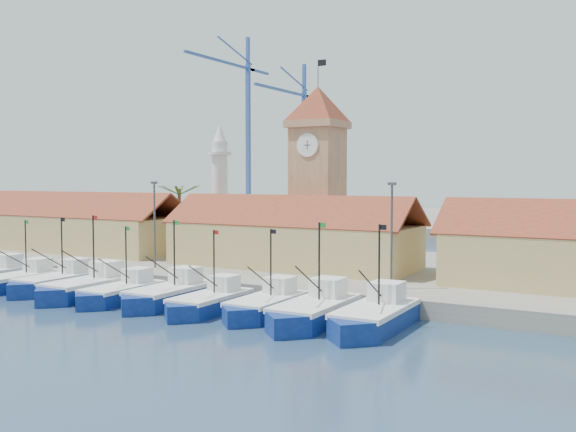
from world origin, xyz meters
The scene contains 20 objects.
ground centered at (0.00, 0.00, 0.00)m, with size 400.00×400.00×0.00m, color #1B3449.
quay centered at (0.00, 24.00, 0.75)m, with size 140.00×32.00×1.50m, color gray.
terminal centered at (0.00, 110.00, 1.00)m, with size 240.00×80.00×2.00m, color gray.
boat_1 centered at (-20.72, 2.10, 0.74)m, with size 3.44×9.43×7.13m.
boat_2 centered at (-16.45, 2.80, 0.77)m, with size 3.61×9.89×7.49m.
boat_3 centered at (-11.42, 1.98, 0.82)m, with size 3.81×10.44×7.90m.
boat_4 centered at (-7.33, 1.97, 0.72)m, with size 3.38×9.25×7.00m.
boat_5 centered at (-2.71, 2.89, 0.79)m, with size 3.70×10.15×7.68m.
boat_6 centered at (2.04, 2.21, 0.73)m, with size 3.40×9.31×7.05m.
boat_7 centered at (6.79, 3.27, 0.75)m, with size 3.49×9.56×7.24m.
boat_8 centered at (11.31, 2.72, 0.83)m, with size 3.86×10.57×8.00m.
boat_9 centered at (15.96, 3.13, 0.83)m, with size 3.85×10.56×7.99m.
hall_left centered at (-32.00, 20.00, 3.99)m, with size 31.20×10.13×7.61m.
hall_center centered at (0.00, 20.00, 3.99)m, with size 27.04×10.13×7.61m.
clock_tower centered at (0.00, 26.00, 11.96)m, with size 5.80×5.80×22.70m.
minaret centered at (-15.00, 28.00, 9.73)m, with size 3.00×3.00×16.30m.
palm_tree centered at (-20.00, 26.00, 6.25)m, with size 5.60×5.03×8.39m.
lamp_posts centered at (0.50, 12.00, 6.48)m, with size 80.70×0.25×9.03m.
crane_blue_far centered at (-58.38, 100.18, 27.36)m, with size 1.00×36.09×45.18m.
crane_blue_near centered at (-45.05, 106.31, 23.20)m, with size 1.00×33.76×38.06m.
Camera 1 is at (32.73, -39.34, 10.90)m, focal length 40.00 mm.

